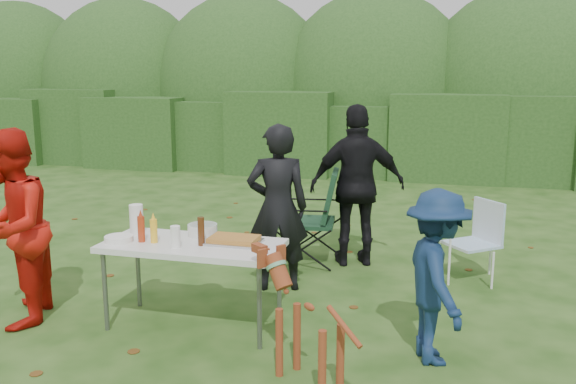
% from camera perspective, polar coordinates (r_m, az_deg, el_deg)
% --- Properties ---
extents(ground, '(80.00, 80.00, 0.00)m').
position_cam_1_polar(ground, '(5.46, -5.72, -12.11)').
color(ground, '#1E4211').
extents(hedge_row, '(22.00, 1.40, 1.70)m').
position_cam_1_polar(hedge_row, '(12.86, 7.03, 5.35)').
color(hedge_row, '#23471C').
rests_on(hedge_row, ground).
extents(shrub_backdrop, '(20.00, 2.60, 3.20)m').
position_cam_1_polar(shrub_backdrop, '(14.39, 8.04, 8.94)').
color(shrub_backdrop, '#3D6628').
rests_on(shrub_backdrop, ground).
extents(folding_table, '(1.50, 0.70, 0.74)m').
position_cam_1_polar(folding_table, '(5.22, -8.93, -5.28)').
color(folding_table, silver).
rests_on(folding_table, ground).
extents(person_cook, '(0.71, 0.58, 1.67)m').
position_cam_1_polar(person_cook, '(6.01, -0.97, -1.49)').
color(person_cook, black).
rests_on(person_cook, ground).
extents(person_red_jacket, '(0.91, 1.01, 1.69)m').
position_cam_1_polar(person_red_jacket, '(5.68, -24.42, -3.12)').
color(person_red_jacket, red).
rests_on(person_red_jacket, ground).
extents(person_black_puffy, '(1.15, 0.77, 1.81)m').
position_cam_1_polar(person_black_puffy, '(6.82, 6.52, 0.58)').
color(person_black_puffy, black).
rests_on(person_black_puffy, ground).
extents(child, '(0.74, 0.97, 1.32)m').
position_cam_1_polar(child, '(4.69, 13.73, -7.72)').
color(child, '#12284C').
rests_on(child, ground).
extents(dog, '(0.96, 0.85, 0.88)m').
position_cam_1_polar(dog, '(4.29, 1.98, -12.41)').
color(dog, brown).
rests_on(dog, ground).
extents(camping_chair, '(0.77, 0.77, 1.08)m').
position_cam_1_polar(camping_chair, '(6.89, 1.86, -2.31)').
color(camping_chair, '#183A23').
rests_on(camping_chair, ground).
extents(lawn_chair, '(0.70, 0.70, 0.85)m').
position_cam_1_polar(lawn_chair, '(6.64, 16.79, -4.39)').
color(lawn_chair, '#5998C9').
rests_on(lawn_chair, ground).
extents(food_tray, '(0.45, 0.30, 0.02)m').
position_cam_1_polar(food_tray, '(5.15, -5.08, -4.68)').
color(food_tray, '#B7B7BA').
rests_on(food_tray, folding_table).
extents(focaccia_bread, '(0.40, 0.26, 0.04)m').
position_cam_1_polar(focaccia_bread, '(5.14, -5.09, -4.38)').
color(focaccia_bread, '#B0722D').
rests_on(focaccia_bread, food_tray).
extents(mustard_bottle, '(0.06, 0.06, 0.20)m').
position_cam_1_polar(mustard_bottle, '(5.24, -12.45, -3.58)').
color(mustard_bottle, yellow).
rests_on(mustard_bottle, folding_table).
extents(ketchup_bottle, '(0.06, 0.06, 0.22)m').
position_cam_1_polar(ketchup_bottle, '(5.29, -13.57, -3.40)').
color(ketchup_bottle, '#A73215').
rests_on(ketchup_bottle, folding_table).
extents(beer_bottle, '(0.06, 0.06, 0.24)m').
position_cam_1_polar(beer_bottle, '(5.08, -8.14, -3.66)').
color(beer_bottle, '#47230F').
rests_on(beer_bottle, folding_table).
extents(paper_towel_roll, '(0.12, 0.12, 0.26)m').
position_cam_1_polar(paper_towel_roll, '(5.57, -14.00, -2.47)').
color(paper_towel_roll, white).
rests_on(paper_towel_roll, folding_table).
extents(cup_stack, '(0.08, 0.08, 0.18)m').
position_cam_1_polar(cup_stack, '(5.07, -10.48, -4.13)').
color(cup_stack, white).
rests_on(cup_stack, folding_table).
extents(pasta_bowl, '(0.26, 0.26, 0.10)m').
position_cam_1_polar(pasta_bowl, '(5.40, -8.00, -3.53)').
color(pasta_bowl, silver).
rests_on(pasta_bowl, folding_table).
extents(plate_stack, '(0.24, 0.24, 0.05)m').
position_cam_1_polar(plate_stack, '(5.36, -15.55, -4.24)').
color(plate_stack, white).
rests_on(plate_stack, folding_table).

